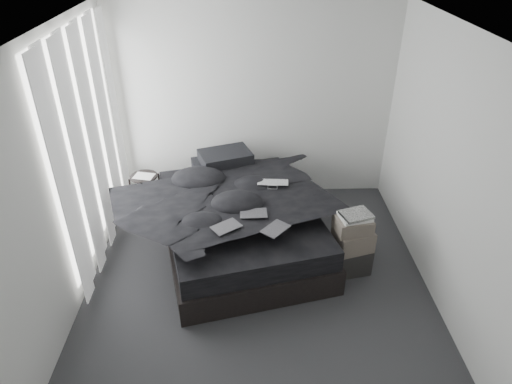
{
  "coord_description": "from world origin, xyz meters",
  "views": [
    {
      "loc": [
        -0.11,
        -3.53,
        3.37
      ],
      "look_at": [
        0.0,
        0.8,
        0.75
      ],
      "focal_mm": 32.0,
      "sensor_mm": 36.0,
      "label": 1
    }
  ],
  "objects_px": {
    "bed": "(240,234)",
    "laptop": "(273,179)",
    "side_stand": "(147,198)",
    "box_lower": "(349,259)"
  },
  "relations": [
    {
      "from": "bed",
      "to": "laptop",
      "type": "xyz_separation_m",
      "value": [
        0.39,
        0.15,
        0.66
      ]
    },
    {
      "from": "side_stand",
      "to": "box_lower",
      "type": "distance_m",
      "value": 2.62
    },
    {
      "from": "laptop",
      "to": "side_stand",
      "type": "relative_size",
      "value": 0.57
    },
    {
      "from": "side_stand",
      "to": "box_lower",
      "type": "height_order",
      "value": "side_stand"
    },
    {
      "from": "laptop",
      "to": "box_lower",
      "type": "relative_size",
      "value": 0.87
    },
    {
      "from": "bed",
      "to": "side_stand",
      "type": "xyz_separation_m",
      "value": [
        -1.18,
        0.6,
        0.16
      ]
    },
    {
      "from": "bed",
      "to": "laptop",
      "type": "distance_m",
      "value": 0.78
    },
    {
      "from": "bed",
      "to": "box_lower",
      "type": "height_order",
      "value": "same"
    },
    {
      "from": "side_stand",
      "to": "box_lower",
      "type": "xyz_separation_m",
      "value": [
        2.39,
        -1.07,
        -0.16
      ]
    },
    {
      "from": "laptop",
      "to": "side_stand",
      "type": "xyz_separation_m",
      "value": [
        -1.57,
        0.45,
        -0.5
      ]
    }
  ]
}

